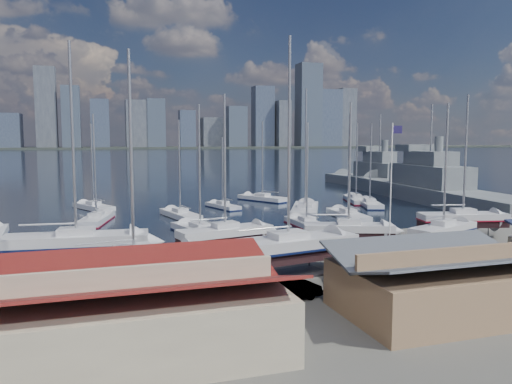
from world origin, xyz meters
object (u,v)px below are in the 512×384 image
object	(u,v)px
naval_ship_west	(379,181)
flagpole	(392,179)
car_a	(211,284)
sailboat_cradle_0	(77,244)
naval_ship_east	(429,192)

from	to	relation	value
naval_ship_west	flagpole	size ratio (longest dim) A/B	3.17
naval_ship_west	car_a	size ratio (longest dim) A/B	9.40
sailboat_cradle_0	naval_ship_east	xyz separation A→B (m)	(56.60, 30.33, -0.53)
naval_ship_west	flagpole	world-z (taller)	naval_ship_west
sailboat_cradle_0	naval_ship_west	world-z (taller)	sailboat_cradle_0
car_a	naval_ship_east	bearing A→B (deg)	25.41
flagpole	naval_ship_west	bearing A→B (deg)	59.44
car_a	flagpole	xyz separation A→B (m)	(18.86, 7.16, 6.34)
sailboat_cradle_0	naval_ship_west	distance (m)	81.22
sailboat_cradle_0	naval_ship_east	bearing A→B (deg)	34.16
naval_ship_east	car_a	distance (m)	62.06
sailboat_cradle_0	car_a	world-z (taller)	sailboat_cradle_0
naval_ship_west	car_a	xyz separation A→B (m)	(-51.93, -63.18, -0.97)
naval_ship_west	flagpole	bearing A→B (deg)	147.06
car_a	sailboat_cradle_0	bearing A→B (deg)	118.97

